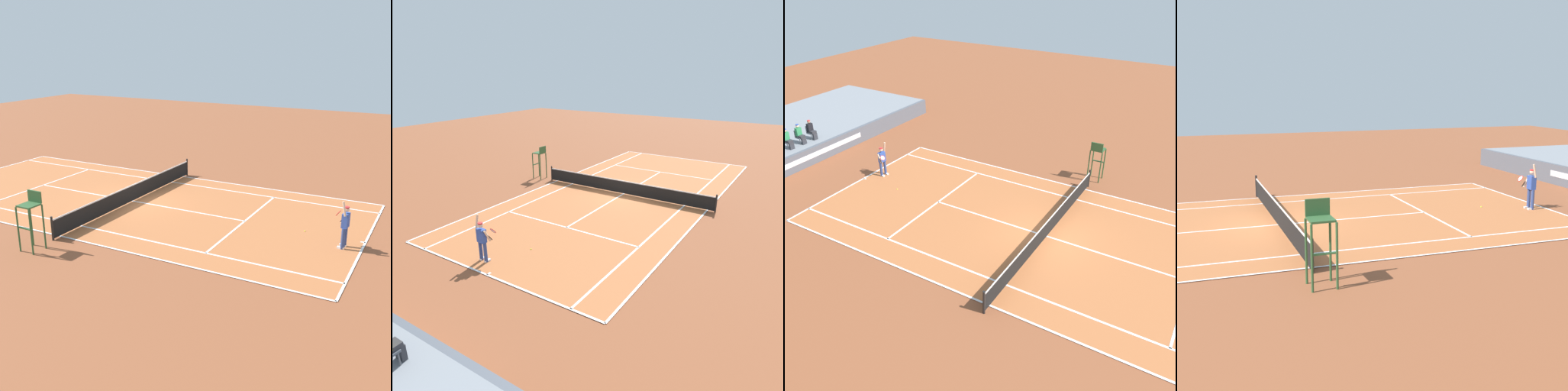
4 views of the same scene
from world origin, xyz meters
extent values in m
plane|color=brown|center=(0.00, 0.00, 0.00)|extent=(80.00, 80.00, 0.00)
cube|color=#B76638|center=(0.00, 0.00, 0.01)|extent=(10.98, 23.78, 0.02)
cube|color=white|center=(0.00, 11.89, 0.02)|extent=(10.98, 0.10, 0.01)
cube|color=white|center=(-5.49, 0.00, 0.02)|extent=(0.10, 23.78, 0.01)
cube|color=white|center=(5.49, 0.00, 0.02)|extent=(0.10, 23.78, 0.01)
cube|color=white|center=(-4.11, 0.00, 0.02)|extent=(0.10, 23.78, 0.01)
cube|color=white|center=(4.11, 0.00, 0.02)|extent=(0.10, 23.78, 0.01)
cube|color=white|center=(0.00, 6.40, 0.02)|extent=(8.22, 0.10, 0.01)
cube|color=white|center=(0.00, 0.00, 0.02)|extent=(0.10, 12.80, 0.01)
cube|color=white|center=(0.00, 11.79, 0.02)|extent=(0.10, 0.20, 0.01)
cylinder|color=black|center=(-5.94, 0.00, 0.54)|extent=(0.10, 0.10, 1.07)
cylinder|color=black|center=(5.94, 0.00, 0.54)|extent=(0.10, 0.10, 1.07)
cube|color=black|center=(0.00, 0.00, 0.48)|extent=(11.78, 0.02, 0.84)
cube|color=white|center=(0.00, 0.00, 0.90)|extent=(11.78, 0.03, 0.06)
cube|color=#565B66|center=(0.00, 16.16, 0.56)|extent=(23.31, 0.24, 1.11)
cube|color=silver|center=(0.00, 16.03, 0.61)|extent=(8.16, 0.01, 0.32)
cube|color=#474C56|center=(-0.85, 17.23, 1.52)|extent=(0.44, 0.44, 0.06)
cube|color=#474C56|center=(-0.85, 17.43, 1.77)|extent=(0.44, 0.06, 0.44)
cylinder|color=#4C4C51|center=(-0.67, 17.08, 1.30)|extent=(0.04, 0.04, 0.38)
cylinder|color=#4C4C51|center=(-1.03, 17.08, 1.30)|extent=(0.04, 0.04, 0.38)
cube|color=#2D2D33|center=(-0.85, 17.13, 1.60)|extent=(0.34, 0.44, 0.16)
cube|color=#2D2D33|center=(-0.85, 16.93, 1.33)|extent=(0.30, 0.14, 0.44)
cube|color=#2D8C51|center=(-0.85, 17.29, 1.89)|extent=(0.36, 0.22, 0.52)
sphere|color=tan|center=(-0.85, 17.29, 2.26)|extent=(0.20, 0.20, 0.20)
cube|color=#474C56|center=(0.09, 17.23, 1.52)|extent=(0.44, 0.44, 0.06)
cube|color=#474C56|center=(0.09, 17.43, 1.77)|extent=(0.44, 0.06, 0.44)
cylinder|color=#4C4C51|center=(0.27, 17.08, 1.30)|extent=(0.04, 0.04, 0.38)
cylinder|color=#4C4C51|center=(-0.09, 17.08, 1.30)|extent=(0.04, 0.04, 0.38)
cube|color=#2D2D33|center=(0.09, 17.13, 1.60)|extent=(0.34, 0.44, 0.16)
cube|color=#2D2D33|center=(0.09, 16.93, 1.33)|extent=(0.30, 0.14, 0.44)
cube|color=#2D8C51|center=(0.09, 17.29, 1.89)|extent=(0.36, 0.22, 0.52)
sphere|color=beige|center=(0.09, 17.29, 2.26)|extent=(0.20, 0.20, 0.20)
cylinder|color=#2D4CA8|center=(0.09, 17.29, 2.35)|extent=(0.19, 0.19, 0.05)
cube|color=#474C56|center=(0.99, 17.23, 1.52)|extent=(0.44, 0.44, 0.06)
cube|color=#474C56|center=(0.99, 17.43, 1.77)|extent=(0.44, 0.06, 0.44)
cylinder|color=#4C4C51|center=(1.17, 17.08, 1.30)|extent=(0.04, 0.04, 0.38)
cylinder|color=#4C4C51|center=(0.82, 17.08, 1.30)|extent=(0.04, 0.04, 0.38)
cube|color=#2D2D33|center=(0.99, 17.13, 1.60)|extent=(0.34, 0.44, 0.16)
cube|color=#2D2D33|center=(0.99, 16.93, 1.33)|extent=(0.30, 0.14, 0.44)
cube|color=black|center=(0.99, 17.29, 1.89)|extent=(0.36, 0.22, 0.52)
sphere|color=#A37556|center=(0.99, 17.29, 2.26)|extent=(0.20, 0.20, 0.20)
cylinder|color=red|center=(0.99, 17.29, 2.35)|extent=(0.19, 0.19, 0.05)
cylinder|color=navy|center=(1.12, 11.15, 0.46)|extent=(0.15, 0.15, 0.92)
cylinder|color=navy|center=(0.80, 11.17, 0.46)|extent=(0.15, 0.15, 0.92)
cube|color=white|center=(1.12, 11.09, 0.05)|extent=(0.14, 0.29, 0.10)
cube|color=white|center=(0.80, 11.11, 0.05)|extent=(0.14, 0.29, 0.10)
cube|color=#2D4CA8|center=(0.96, 11.16, 1.22)|extent=(0.42, 0.27, 0.60)
sphere|color=beige|center=(0.96, 11.16, 1.69)|extent=(0.22, 0.22, 0.22)
cylinder|color=red|center=(0.96, 11.16, 1.78)|extent=(0.21, 0.21, 0.06)
cylinder|color=beige|center=(1.22, 11.11, 1.78)|extent=(0.11, 0.22, 0.61)
cylinder|color=beige|center=(0.70, 11.08, 1.24)|extent=(0.12, 0.33, 0.56)
cylinder|color=black|center=(0.65, 10.97, 1.11)|extent=(0.05, 0.19, 0.25)
torus|color=red|center=(0.65, 10.79, 1.37)|extent=(0.32, 0.22, 0.26)
cylinder|color=silver|center=(0.65, 10.79, 1.37)|extent=(0.28, 0.18, 0.22)
sphere|color=#D1E533|center=(-0.05, 9.27, 0.03)|extent=(0.07, 0.07, 0.07)
cylinder|color=#2D562D|center=(7.43, 0.35, 0.95)|extent=(0.07, 0.07, 1.90)
cylinder|color=#2D562D|center=(7.43, -0.35, 0.95)|extent=(0.07, 0.07, 1.90)
cylinder|color=#2D562D|center=(6.73, 0.35, 0.95)|extent=(0.07, 0.07, 1.90)
cylinder|color=#2D562D|center=(6.73, -0.35, 0.95)|extent=(0.07, 0.07, 1.90)
cube|color=#2D562D|center=(7.08, 0.00, 1.93)|extent=(0.70, 0.70, 0.06)
cube|color=#2D562D|center=(6.73, 0.00, 2.20)|extent=(0.06, 0.70, 0.48)
cube|color=#2D562D|center=(7.39, 0.00, 1.04)|extent=(0.10, 0.70, 0.04)
camera|label=1|loc=(20.17, 14.44, 8.20)|focal=44.87mm
camera|label=2|loc=(-10.34, 20.53, 7.87)|focal=33.70mm
camera|label=3|loc=(-16.72, -6.31, 12.12)|focal=40.75mm
camera|label=4|loc=(21.25, -3.53, 5.60)|focal=50.61mm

